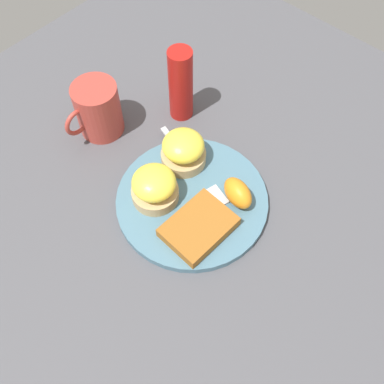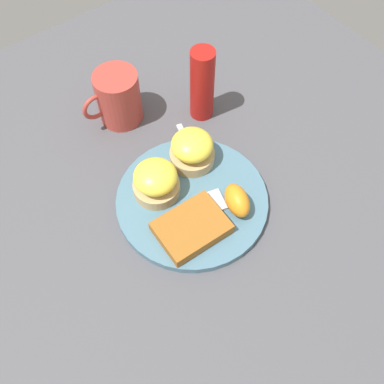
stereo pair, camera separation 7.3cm
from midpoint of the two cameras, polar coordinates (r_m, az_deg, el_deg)
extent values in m
plane|color=#4C4C51|center=(0.76, -2.74, -1.58)|extent=(1.10, 1.10, 0.00)
cylinder|color=slate|center=(0.75, -2.77, -1.31)|extent=(0.25, 0.25, 0.01)
cylinder|color=tan|center=(0.78, -3.76, 4.27)|extent=(0.08, 0.08, 0.02)
ellipsoid|color=yellow|center=(0.75, -3.89, 5.71)|extent=(0.07, 0.07, 0.04)
cylinder|color=tan|center=(0.74, -7.49, -0.37)|extent=(0.08, 0.08, 0.02)
ellipsoid|color=yellow|center=(0.72, -7.77, 0.97)|extent=(0.07, 0.07, 0.04)
cube|color=#9E5D20|center=(0.71, -2.10, -4.72)|extent=(0.11, 0.09, 0.02)
ellipsoid|color=orange|center=(0.72, 3.00, -0.37)|extent=(0.05, 0.07, 0.04)
cube|color=silver|center=(0.80, -4.44, 5.53)|extent=(0.04, 0.10, 0.00)
cube|color=silver|center=(0.74, 0.34, -0.84)|extent=(0.03, 0.05, 0.00)
cylinder|color=#B23D33|center=(0.84, -14.31, 9.98)|extent=(0.08, 0.08, 0.10)
torus|color=#B23D33|center=(0.82, -16.83, 8.31)|extent=(0.05, 0.01, 0.05)
cylinder|color=#B21914|center=(0.82, -4.04, 13.27)|extent=(0.04, 0.04, 0.15)
camera|label=1|loc=(0.04, -92.87, -4.60)|focal=42.00mm
camera|label=2|loc=(0.04, 87.13, 4.60)|focal=42.00mm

